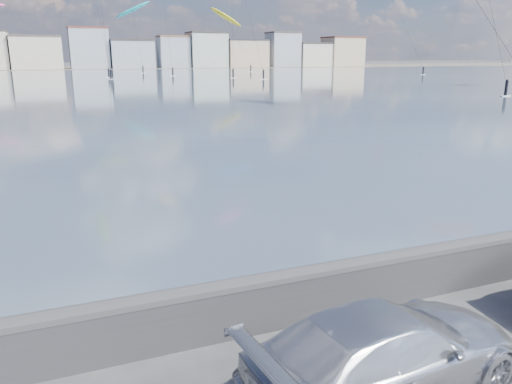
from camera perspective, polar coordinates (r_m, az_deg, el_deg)
bay_water at (r=96.39m, az=-20.84°, el=11.60°), size 500.00×177.00×0.00m
far_shore_strip at (r=204.81m, az=-21.80°, el=13.02°), size 500.00×60.00×0.00m
seawall at (r=8.92m, az=-2.92°, el=-12.84°), size 400.00×0.36×1.08m
far_buildings at (r=190.78m, az=-21.52°, el=14.77°), size 240.79×13.26×14.60m
car_silver at (r=7.83m, az=14.73°, el=-17.11°), size 4.69×2.33×1.31m
kitesurfer_6 at (r=150.32m, az=-13.90°, el=19.53°), size 10.20×12.53×19.41m
kitesurfer_8 at (r=159.01m, az=-3.46°, el=19.30°), size 9.49×16.46×19.27m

